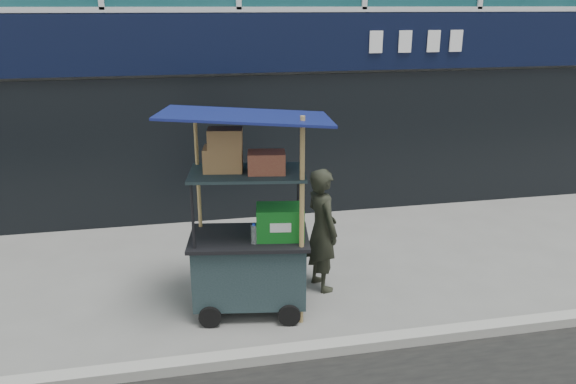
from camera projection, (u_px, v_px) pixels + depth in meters
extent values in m
plane|color=slate|center=(291.00, 346.00, 6.01)|extent=(80.00, 80.00, 0.00)
cube|color=#97978F|center=(295.00, 352.00, 5.80)|extent=(80.00, 0.18, 0.12)
cube|color=black|center=(240.00, 44.00, 8.67)|extent=(15.68, 0.06, 0.90)
cube|color=black|center=(242.00, 150.00, 9.25)|extent=(15.68, 0.04, 2.40)
cube|color=#18292A|center=(250.00, 269.00, 6.58)|extent=(1.38, 0.94, 0.75)
cylinder|color=black|center=(210.00, 317.00, 6.31)|extent=(0.26, 0.09, 0.26)
cylinder|color=black|center=(289.00, 316.00, 6.35)|extent=(0.26, 0.09, 0.26)
cube|color=black|center=(249.00, 238.00, 6.45)|extent=(1.48, 1.04, 0.04)
cylinder|color=black|center=(193.00, 218.00, 6.01)|extent=(0.04, 0.04, 0.80)
cylinder|color=black|center=(302.00, 216.00, 6.05)|extent=(0.04, 0.04, 0.80)
cylinder|color=black|center=(199.00, 198.00, 6.61)|extent=(0.04, 0.04, 0.80)
cylinder|color=black|center=(298.00, 197.00, 6.66)|extent=(0.04, 0.04, 0.80)
cube|color=#18292A|center=(247.00, 173.00, 6.21)|extent=(1.38, 0.94, 0.03)
cylinder|color=tan|center=(302.00, 225.00, 6.09)|extent=(0.06, 0.06, 2.40)
cylinder|color=tan|center=(200.00, 211.00, 6.66)|extent=(0.05, 0.05, 2.29)
cube|color=#0D1049|center=(246.00, 116.00, 6.00)|extent=(1.98, 1.55, 0.21)
cube|color=#0D551B|center=(280.00, 222.00, 6.35)|extent=(0.58, 0.45, 0.37)
cylinder|color=silver|center=(254.00, 234.00, 6.21)|extent=(0.08, 0.08, 0.21)
cylinder|color=blue|center=(254.00, 225.00, 6.18)|extent=(0.04, 0.04, 0.02)
cube|color=olive|center=(223.00, 159.00, 6.20)|extent=(0.47, 0.38, 0.27)
cube|color=#986642|center=(267.00, 162.00, 6.12)|extent=(0.45, 0.36, 0.23)
cube|color=olive|center=(225.00, 138.00, 6.10)|extent=(0.41, 0.33, 0.21)
imported|color=#26291E|center=(322.00, 230.00, 7.03)|extent=(0.51, 0.65, 1.59)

